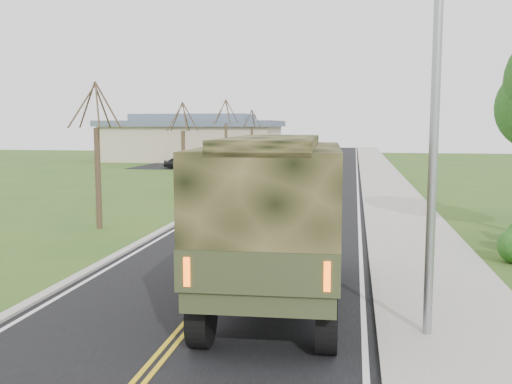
# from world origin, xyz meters

# --- Properties ---
(ground) EXTENTS (160.00, 160.00, 0.00)m
(ground) POSITION_xyz_m (0.00, 0.00, 0.00)
(ground) COLOR #29521B
(ground) RESTS_ON ground
(road) EXTENTS (8.00, 120.00, 0.01)m
(road) POSITION_xyz_m (0.00, 40.00, 0.01)
(road) COLOR black
(road) RESTS_ON ground
(curb_right) EXTENTS (0.30, 120.00, 0.12)m
(curb_right) POSITION_xyz_m (4.15, 40.00, 0.06)
(curb_right) COLOR #9E998E
(curb_right) RESTS_ON ground
(sidewalk_right) EXTENTS (3.20, 120.00, 0.10)m
(sidewalk_right) POSITION_xyz_m (5.90, 40.00, 0.05)
(sidewalk_right) COLOR #9E998E
(sidewalk_right) RESTS_ON ground
(curb_left) EXTENTS (0.30, 120.00, 0.10)m
(curb_left) POSITION_xyz_m (-4.15, 40.00, 0.05)
(curb_left) COLOR #9E998E
(curb_left) RESTS_ON ground
(street_light) EXTENTS (1.65, 0.22, 8.00)m
(street_light) POSITION_xyz_m (4.90, -0.50, 4.43)
(street_light) COLOR gray
(street_light) RESTS_ON ground
(bare_tree_a) EXTENTS (1.93, 2.26, 6.08)m
(bare_tree_a) POSITION_xyz_m (-7.00, 10.00, 2.63)
(bare_tree_a) COLOR #38281C
(bare_tree_a) RESTS_ON ground
(bare_tree_b) EXTENTS (1.83, 2.14, 5.73)m
(bare_tree_b) POSITION_xyz_m (-7.00, 22.00, 2.48)
(bare_tree_b) COLOR #38281C
(bare_tree_b) RESTS_ON ground
(bare_tree_c) EXTENTS (2.04, 2.39, 6.42)m
(bare_tree_c) POSITION_xyz_m (-7.00, 34.00, 2.78)
(bare_tree_c) COLOR #38281C
(bare_tree_c) RESTS_ON ground
(bare_tree_d) EXTENTS (1.88, 2.20, 5.91)m
(bare_tree_d) POSITION_xyz_m (-7.00, 46.00, 2.55)
(bare_tree_d) COLOR #38281C
(bare_tree_d) RESTS_ON ground
(commercial_building) EXTENTS (25.50, 21.50, 5.65)m
(commercial_building) POSITION_xyz_m (-15.98, 55.97, 2.69)
(commercial_building) COLOR tan
(commercial_building) RESTS_ON ground
(military_truck) EXTENTS (3.15, 8.22, 4.04)m
(military_truck) POSITION_xyz_m (1.70, 1.06, 2.31)
(military_truck) COLOR black
(military_truck) RESTS_ON ground
(suv_champagne) EXTENTS (2.63, 5.42, 1.49)m
(suv_champagne) POSITION_xyz_m (-2.96, 20.71, 0.74)
(suv_champagne) COLOR tan
(suv_champagne) RESTS_ON ground
(sedan_silver) EXTENTS (2.02, 4.85, 1.56)m
(sedan_silver) POSITION_xyz_m (-1.10, 32.92, 0.78)
(sedan_silver) COLOR #B6B6BB
(sedan_silver) RESTS_ON ground
(lot_car_dark) EXTENTS (3.78, 2.37, 1.20)m
(lot_car_dark) POSITION_xyz_m (-13.38, 42.00, 0.60)
(lot_car_dark) COLOR black
(lot_car_dark) RESTS_ON ground
(lot_car_silver) EXTENTS (3.78, 1.78, 1.20)m
(lot_car_silver) POSITION_xyz_m (-10.66, 49.40, 0.60)
(lot_car_silver) COLOR #B3B4B9
(lot_car_silver) RESTS_ON ground
(lot_car_navy) EXTENTS (5.16, 2.67, 1.43)m
(lot_car_navy) POSITION_xyz_m (-6.26, 43.63, 0.72)
(lot_car_navy) COLOR #0E1835
(lot_car_navy) RESTS_ON ground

